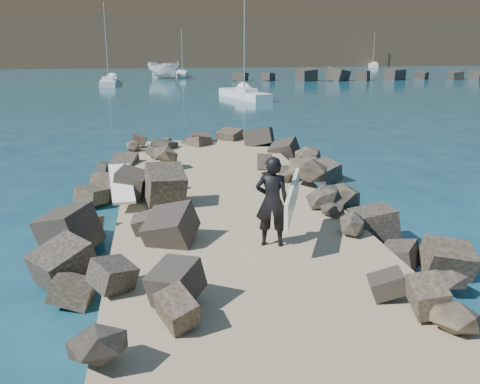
# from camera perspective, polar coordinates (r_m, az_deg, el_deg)

# --- Properties ---
(ground) EXTENTS (800.00, 800.00, 0.00)m
(ground) POSITION_cam_1_polar(r_m,az_deg,el_deg) (14.17, -0.63, -4.75)
(ground) COLOR #0F384C
(ground) RESTS_ON ground
(jetty) EXTENTS (6.00, 26.00, 0.60)m
(jetty) POSITION_cam_1_polar(r_m,az_deg,el_deg) (12.22, 0.73, -6.69)
(jetty) COLOR #8C7759
(jetty) RESTS_ON ground
(riprap_left) EXTENTS (2.60, 22.00, 1.00)m
(riprap_left) POSITION_cam_1_polar(r_m,az_deg,el_deg) (12.50, -12.95, -5.60)
(riprap_left) COLOR black
(riprap_left) RESTS_ON ground
(riprap_right) EXTENTS (2.60, 22.00, 1.00)m
(riprap_right) POSITION_cam_1_polar(r_m,az_deg,el_deg) (13.35, 12.76, -4.18)
(riprap_right) COLOR black
(riprap_right) RESTS_ON ground
(breakwater_secondary) EXTENTS (52.00, 4.00, 1.20)m
(breakwater_secondary) POSITION_cam_1_polar(r_m,az_deg,el_deg) (77.60, 19.89, 11.71)
(breakwater_secondary) COLOR black
(breakwater_secondary) RESTS_ON ground
(headland) EXTENTS (360.00, 140.00, 32.00)m
(headland) POSITION_cam_1_polar(r_m,az_deg,el_deg) (173.88, -5.31, 19.44)
(headland) COLOR #2D4919
(headland) RESTS_ON ground
(surfboard_resting) EXTENTS (0.85, 2.43, 0.08)m
(surfboard_resting) POSITION_cam_1_polar(r_m,az_deg,el_deg) (15.29, -12.52, 0.51)
(surfboard_resting) COLOR white
(surfboard_resting) RESTS_ON riprap_left
(boat_imported) EXTENTS (5.44, 6.19, 2.33)m
(boat_imported) POSITION_cam_1_polar(r_m,az_deg,el_deg) (74.21, -8.13, 12.76)
(boat_imported) COLOR silver
(boat_imported) RESTS_ON ground
(surfer_with_board) EXTENTS (1.33, 2.37, 2.01)m
(surfer_with_board) POSITION_cam_1_polar(r_m,az_deg,el_deg) (11.68, 3.74, -0.96)
(surfer_with_board) COLOR black
(surfer_with_board) RESTS_ON jetty
(sailboat_a) EXTENTS (1.93, 7.80, 9.28)m
(sailboat_a) POSITION_cam_1_polar(r_m,az_deg,el_deg) (64.69, -13.83, 11.31)
(sailboat_a) COLOR silver
(sailboat_a) RESTS_ON ground
(sailboat_f) EXTENTS (2.28, 5.41, 6.56)m
(sailboat_f) POSITION_cam_1_polar(r_m,az_deg,el_deg) (110.09, 14.00, 13.00)
(sailboat_f) COLOR silver
(sailboat_f) RESTS_ON ground
(sailboat_b) EXTENTS (1.86, 5.52, 6.70)m
(sailboat_b) POSITION_cam_1_polar(r_m,az_deg,el_deg) (77.74, -6.13, 12.36)
(sailboat_b) COLOR silver
(sailboat_b) RESTS_ON ground
(sailboat_c) EXTENTS (3.77, 7.70, 9.05)m
(sailboat_c) POSITION_cam_1_polar(r_m,az_deg,el_deg) (48.42, 0.49, 10.37)
(sailboat_c) COLOR silver
(sailboat_c) RESTS_ON ground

